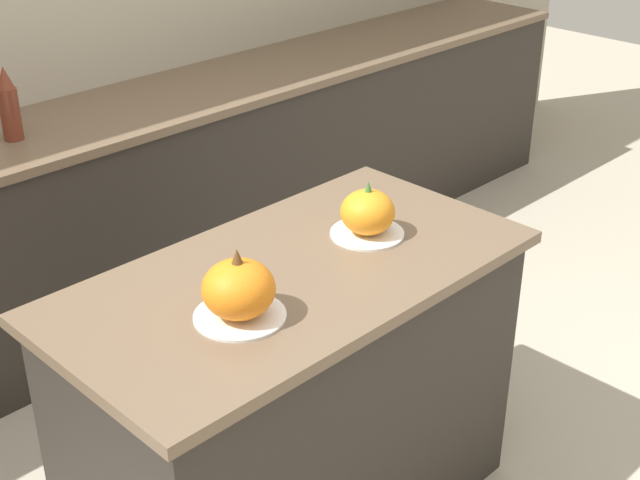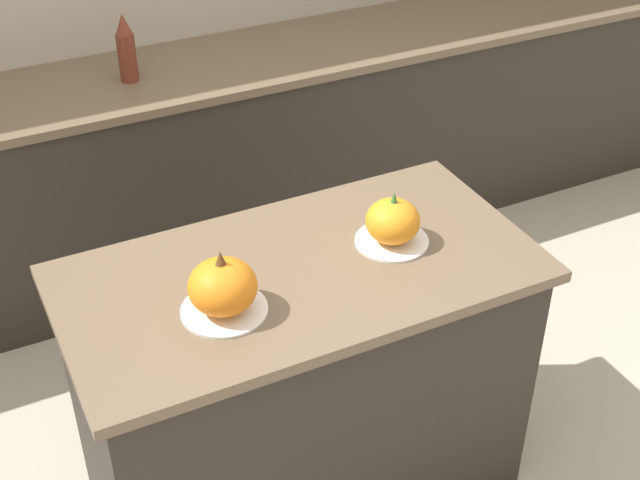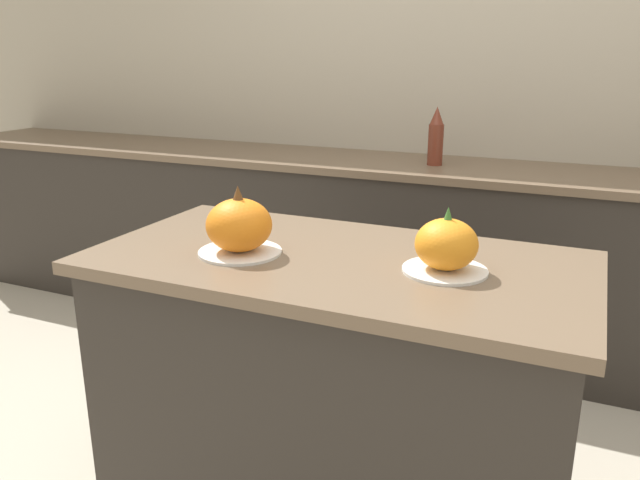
{
  "view_description": "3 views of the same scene",
  "coord_description": "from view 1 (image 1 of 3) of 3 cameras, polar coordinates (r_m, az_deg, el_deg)",
  "views": [
    {
      "loc": [
        -1.43,
        -1.53,
        2.07
      ],
      "look_at": [
        0.08,
        -0.03,
        0.97
      ],
      "focal_mm": 50.0,
      "sensor_mm": 36.0,
      "label": 1
    },
    {
      "loc": [
        -0.84,
        -1.81,
        2.37
      ],
      "look_at": [
        0.08,
        0.02,
        0.95
      ],
      "focal_mm": 50.0,
      "sensor_mm": 36.0,
      "label": 2
    },
    {
      "loc": [
        0.61,
        -1.48,
        1.43
      ],
      "look_at": [
        -0.06,
        0.02,
        0.93
      ],
      "focal_mm": 35.0,
      "sensor_mm": 36.0,
      "label": 3
    }
  ],
  "objects": [
    {
      "name": "pumpkin_cake_right",
      "position": [
        2.56,
        3.02,
        1.68
      ],
      "size": [
        0.22,
        0.22,
        0.17
      ],
      "color": "white",
      "rests_on": "kitchen_island"
    },
    {
      "name": "bottle_tall",
      "position": [
        3.37,
        -19.3,
        8.16
      ],
      "size": [
        0.07,
        0.07,
        0.27
      ],
      "color": "maroon",
      "rests_on": "back_counter"
    },
    {
      "name": "pumpkin_cake_left",
      "position": [
        2.17,
        -5.22,
        -3.27
      ],
      "size": [
        0.23,
        0.23,
        0.19
      ],
      "color": "white",
      "rests_on": "kitchen_island"
    },
    {
      "name": "kitchen_island",
      "position": [
        2.65,
        -1.59,
        -10.34
      ],
      "size": [
        1.35,
        0.7,
        0.89
      ],
      "color": "#2D2823",
      "rests_on": "ground_plane"
    },
    {
      "name": "back_counter",
      "position": [
        3.63,
        -16.93,
        -0.2
      ],
      "size": [
        6.0,
        0.6,
        0.91
      ],
      "color": "#2D2823",
      "rests_on": "ground_plane"
    }
  ]
}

